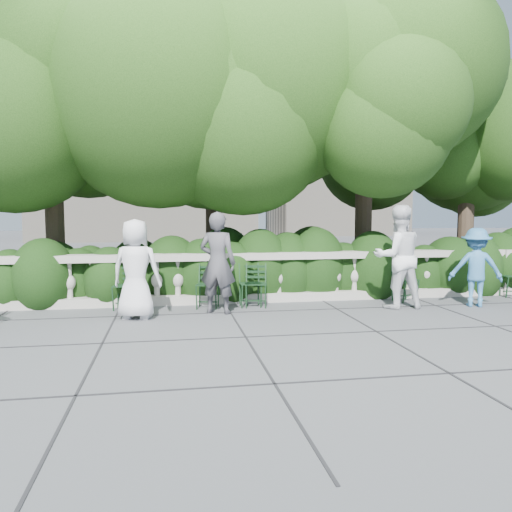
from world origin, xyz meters
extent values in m
plane|color=#484A4F|center=(0.00, 0.00, 0.00)|extent=(90.00, 90.00, 0.00)
cube|color=#9E998E|center=(0.00, 1.80, 0.09)|extent=(12.00, 0.32, 0.18)
cube|color=#9E998E|center=(0.00, 1.80, 0.93)|extent=(12.00, 0.36, 0.14)
cube|color=#9E998E|center=(5.78, 1.80, 0.50)|extent=(0.44, 0.44, 1.00)
cylinder|color=#3F3023|center=(-4.00, 3.40, 1.40)|extent=(0.40, 0.40, 2.80)
ellipsoid|color=#17330D|center=(-4.00, 2.96, 3.68)|extent=(5.28, 5.28, 3.96)
cylinder|color=#3F3023|center=(-0.50, 4.00, 1.70)|extent=(0.40, 0.40, 3.40)
ellipsoid|color=#17330D|center=(-0.50, 3.48, 4.44)|extent=(6.24, 6.24, 4.68)
cylinder|color=#3F3023|center=(3.00, 3.30, 1.50)|extent=(0.40, 0.40, 3.00)
ellipsoid|color=#17330D|center=(3.00, 2.84, 3.92)|extent=(5.52, 5.52, 4.14)
cylinder|color=#3F3023|center=(6.00, 3.80, 1.30)|extent=(0.40, 0.40, 2.60)
ellipsoid|color=#17330D|center=(6.00, 3.40, 3.40)|extent=(4.80, 4.80, 3.60)
cube|color=#A09684|center=(12.00, 32.00, 16.00)|extent=(10.00, 8.00, 32.00)
imported|color=white|center=(-2.13, 0.58, 0.84)|extent=(0.94, 0.75, 1.69)
imported|color=#434248|center=(-0.73, 0.80, 0.91)|extent=(0.78, 0.66, 1.81)
imported|color=white|center=(2.66, 0.73, 0.97)|extent=(0.96, 0.76, 1.94)
imported|color=teal|center=(4.20, 0.62, 0.75)|extent=(1.11, 0.89, 1.50)
camera|label=1|loc=(-1.57, -7.99, 1.80)|focal=35.00mm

